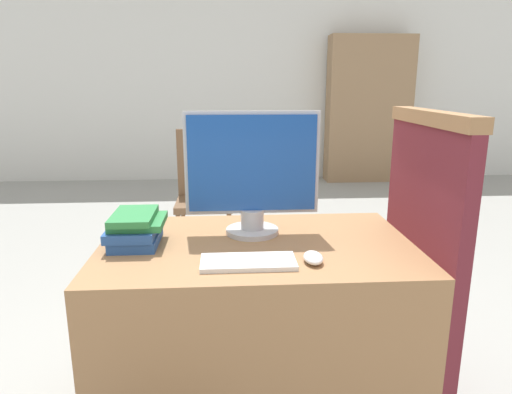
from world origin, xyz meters
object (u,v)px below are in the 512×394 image
mouse (313,258)px  book_stack (135,229)px  monitor (252,174)px  far_chair (205,187)px  keyboard (248,262)px

mouse → book_stack: size_ratio=0.45×
mouse → book_stack: book_stack is taller
monitor → far_chair: 1.91m
far_chair → mouse: bearing=-132.6°
keyboard → book_stack: (-0.41, 0.22, 0.05)m
monitor → keyboard: monitor is taller
mouse → far_chair: far_chair is taller
keyboard → far_chair: far_chair is taller
monitor → keyboard: (-0.03, -0.32, -0.23)m
monitor → mouse: size_ratio=4.92×
keyboard → monitor: bearing=84.4°
mouse → far_chair: size_ratio=0.11×
monitor → far_chair: (-0.28, 1.83, -0.47)m
keyboard → mouse: (0.22, 0.00, 0.01)m
monitor → keyboard: 0.40m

